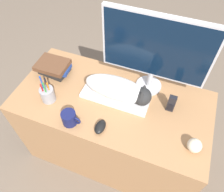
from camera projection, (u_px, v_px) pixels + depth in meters
name	position (u px, v px, depth m)	size (l,w,h in m)	color
ground_plane	(98.00, 182.00, 1.74)	(12.00, 12.00, 0.00)	#6B5B4C
desk	(112.00, 128.00, 1.64)	(1.24, 0.61, 0.70)	#9E7047
keyboard	(116.00, 96.00, 1.37)	(0.43, 0.16, 0.02)	silver
cat	(120.00, 89.00, 1.30)	(0.42, 0.15, 0.14)	white
monitor	(155.00, 50.00, 1.20)	(0.62, 0.17, 0.52)	#B7B7BC
computer_mouse	(100.00, 127.00, 1.23)	(0.06, 0.10, 0.04)	black
coffee_mug	(70.00, 118.00, 1.23)	(0.11, 0.08, 0.09)	#141947
pen_cup	(48.00, 94.00, 1.33)	(0.09, 0.09, 0.19)	#939399
baseball	(194.00, 145.00, 1.13)	(0.08, 0.08, 0.08)	beige
phone	(171.00, 104.00, 1.28)	(0.04, 0.03, 0.12)	black
book_stack	(54.00, 67.00, 1.48)	(0.22, 0.17, 0.09)	black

